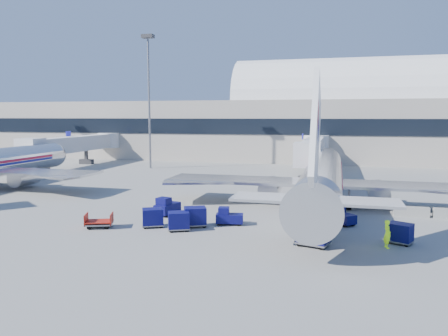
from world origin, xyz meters
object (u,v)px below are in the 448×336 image
(tug_lead, at_px, (228,217))
(jetbridge_near, at_px, (313,148))
(cart_open_red, at_px, (99,223))
(ramp_worker, at_px, (387,234))
(cart_solo_far, at_px, (400,233))
(tug_left, at_px, (167,207))
(cart_train_a, at_px, (195,216))
(cart_train_c, at_px, (153,217))
(cart_solo_near, at_px, (314,232))
(jetbridge_mid, at_px, (79,144))
(mast_west, at_px, (149,82))
(barrier_near, at_px, (411,212))
(cart_train_b, at_px, (179,221))
(airliner_main, at_px, (322,178))
(tug_right, at_px, (341,216))

(tug_lead, bearing_deg, jetbridge_near, 72.08)
(cart_open_red, bearing_deg, ramp_worker, -20.03)
(cart_solo_far, xyz_separation_m, cart_open_red, (-23.02, -1.43, -0.37))
(tug_left, relative_size, ramp_worker, 1.44)
(jetbridge_near, distance_m, cart_train_a, 37.96)
(tug_left, relative_size, cart_open_red, 1.11)
(cart_train_a, height_order, ramp_worker, ramp_worker)
(cart_train_c, bearing_deg, cart_solo_near, -35.44)
(jetbridge_near, xyz_separation_m, cart_solo_near, (2.34, -40.11, -2.92))
(jetbridge_mid, distance_m, mast_west, 18.06)
(tug_lead, bearing_deg, barrier_near, 14.31)
(barrier_near, xyz_separation_m, cart_solo_near, (-8.06, -11.30, 0.56))
(cart_train_c, bearing_deg, cart_train_b, -39.07)
(tug_lead, distance_m, cart_open_red, 10.55)
(tug_lead, distance_m, cart_solo_far, 13.32)
(airliner_main, xyz_separation_m, mast_west, (-30.00, 25.49, 11.87))
(tug_right, distance_m, cart_solo_far, 6.26)
(tug_left, height_order, cart_open_red, tug_left)
(jetbridge_near, height_order, cart_open_red, jetbridge_near)
(airliner_main, bearing_deg, mast_west, 139.64)
(tug_lead, xyz_separation_m, tug_right, (9.10, 2.55, 0.03))
(tug_left, bearing_deg, jetbridge_near, -5.19)
(cart_solo_near, bearing_deg, tug_right, 91.01)
(cart_train_a, relative_size, cart_solo_far, 1.09)
(tug_right, height_order, cart_solo_far, tug_right)
(airliner_main, relative_size, tug_lead, 15.55)
(airliner_main, relative_size, cart_solo_far, 18.17)
(mast_west, xyz_separation_m, tug_right, (31.83, -32.40, -14.09))
(jetbridge_mid, height_order, tug_right, jetbridge_mid)
(cart_open_red, relative_size, ramp_worker, 1.29)
(airliner_main, xyz_separation_m, cart_open_red, (-17.15, -13.13, -2.52))
(cart_open_red, bearing_deg, tug_left, 37.67)
(cart_solo_near, height_order, cart_open_red, cart_solo_near)
(jetbridge_near, relative_size, cart_solo_far, 13.41)
(barrier_near, bearing_deg, cart_train_b, -152.11)
(barrier_near, distance_m, cart_open_red, 27.30)
(cart_train_a, distance_m, cart_solo_far, 15.62)
(cart_train_a, bearing_deg, airliner_main, 23.44)
(airliner_main, xyz_separation_m, cart_train_c, (-13.04, -11.81, -2.11))
(airliner_main, xyz_separation_m, barrier_near, (8.00, -2.51, -2.48))
(cart_open_red, bearing_deg, cart_solo_near, -22.61)
(tug_right, bearing_deg, tug_left, -132.18)
(cart_solo_far, bearing_deg, cart_train_c, -154.12)
(mast_west, distance_m, ramp_worker, 53.74)
(cart_train_c, xyz_separation_m, cart_solo_far, (18.91, 0.12, -0.03))
(mast_west, bearing_deg, barrier_near, -36.38)
(barrier_near, bearing_deg, cart_open_red, -157.11)
(tug_left, bearing_deg, cart_train_b, -135.20)
(ramp_worker, bearing_deg, jetbridge_mid, 33.22)
(mast_west, height_order, cart_open_red, mast_west)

